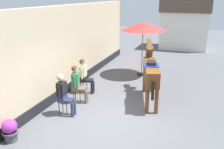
{
  "coord_description": "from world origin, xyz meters",
  "views": [
    {
      "loc": [
        2.35,
        -6.78,
        3.79
      ],
      "look_at": [
        -0.4,
        1.2,
        1.05
      ],
      "focal_mm": 39.82,
      "sensor_mm": 36.0,
      "label": 1
    }
  ],
  "objects_px": {
    "seated_visitor_near": "(64,92)",
    "flower_planter_near": "(10,130)",
    "seated_visitor_far": "(85,74)",
    "cafe_parasol": "(143,26)",
    "seated_visitor_middle": "(77,82)",
    "saddled_horse_center": "(151,70)"
  },
  "relations": [
    {
      "from": "seated_visitor_near",
      "to": "flower_planter_near",
      "type": "relative_size",
      "value": 2.17
    },
    {
      "from": "seated_visitor_near",
      "to": "seated_visitor_far",
      "type": "relative_size",
      "value": 1.0
    },
    {
      "from": "seated_visitor_far",
      "to": "cafe_parasol",
      "type": "xyz_separation_m",
      "value": [
        1.65,
        3.0,
        1.59
      ]
    },
    {
      "from": "seated_visitor_near",
      "to": "flower_planter_near",
      "type": "height_order",
      "value": "seated_visitor_near"
    },
    {
      "from": "seated_visitor_near",
      "to": "seated_visitor_far",
      "type": "distance_m",
      "value": 1.99
    },
    {
      "from": "flower_planter_near",
      "to": "seated_visitor_middle",
      "type": "bearing_deg",
      "value": 78.76
    },
    {
      "from": "saddled_horse_center",
      "to": "flower_planter_near",
      "type": "relative_size",
      "value": 4.59
    },
    {
      "from": "seated_visitor_far",
      "to": "cafe_parasol",
      "type": "relative_size",
      "value": 0.54
    },
    {
      "from": "seated_visitor_near",
      "to": "flower_planter_near",
      "type": "distance_m",
      "value": 2.0
    },
    {
      "from": "seated_visitor_far",
      "to": "cafe_parasol",
      "type": "distance_m",
      "value": 3.77
    },
    {
      "from": "saddled_horse_center",
      "to": "seated_visitor_far",
      "type": "bearing_deg",
      "value": -178.22
    },
    {
      "from": "saddled_horse_center",
      "to": "flower_planter_near",
      "type": "bearing_deg",
      "value": -127.54
    },
    {
      "from": "seated_visitor_middle",
      "to": "seated_visitor_far",
      "type": "xyz_separation_m",
      "value": [
        -0.16,
        0.95,
        0.0
      ]
    },
    {
      "from": "seated_visitor_middle",
      "to": "flower_planter_near",
      "type": "bearing_deg",
      "value": -101.24
    },
    {
      "from": "seated_visitor_near",
      "to": "saddled_horse_center",
      "type": "xyz_separation_m",
      "value": [
        2.41,
        2.06,
        0.38
      ]
    },
    {
      "from": "seated_visitor_far",
      "to": "flower_planter_near",
      "type": "xyz_separation_m",
      "value": [
        -0.42,
        -3.84,
        -0.44
      ]
    },
    {
      "from": "seated_visitor_far",
      "to": "flower_planter_near",
      "type": "relative_size",
      "value": 2.17
    },
    {
      "from": "seated_visitor_near",
      "to": "seated_visitor_middle",
      "type": "relative_size",
      "value": 1.0
    },
    {
      "from": "saddled_horse_center",
      "to": "seated_visitor_near",
      "type": "bearing_deg",
      "value": -139.49
    },
    {
      "from": "saddled_horse_center",
      "to": "flower_planter_near",
      "type": "height_order",
      "value": "saddled_horse_center"
    },
    {
      "from": "cafe_parasol",
      "to": "seated_visitor_near",
      "type": "bearing_deg",
      "value": -106.4
    },
    {
      "from": "seated_visitor_middle",
      "to": "flower_planter_near",
      "type": "relative_size",
      "value": 2.17
    }
  ]
}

